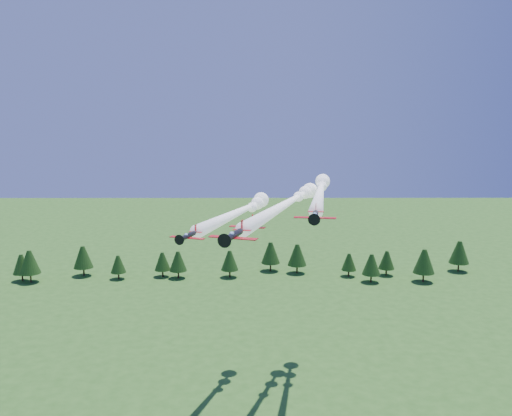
{
  "coord_description": "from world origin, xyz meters",
  "views": [
    {
      "loc": [
        1.46,
        -95.13,
        61.25
      ],
      "look_at": [
        1.77,
        0.0,
        44.76
      ],
      "focal_mm": 40.0,
      "sensor_mm": 36.0,
      "label": 1
    }
  ],
  "objects_px": {
    "plane_lead": "(287,203)",
    "plane_slot": "(248,225)",
    "plane_right": "(320,190)",
    "plane_left": "(240,211)"
  },
  "relations": [
    {
      "from": "plane_right",
      "to": "plane_slot",
      "type": "distance_m",
      "value": 26.89
    },
    {
      "from": "plane_right",
      "to": "plane_slot",
      "type": "relative_size",
      "value": 7.28
    },
    {
      "from": "plane_lead",
      "to": "plane_slot",
      "type": "distance_m",
      "value": 17.69
    },
    {
      "from": "plane_lead",
      "to": "plane_slot",
      "type": "xyz_separation_m",
      "value": [
        -8.08,
        -15.67,
        -1.46
      ]
    },
    {
      "from": "plane_lead",
      "to": "plane_left",
      "type": "distance_m",
      "value": 11.36
    },
    {
      "from": "plane_right",
      "to": "plane_slot",
      "type": "xyz_separation_m",
      "value": [
        -15.74,
        -21.53,
        -3.36
      ]
    },
    {
      "from": "plane_left",
      "to": "plane_lead",
      "type": "bearing_deg",
      "value": -6.38
    },
    {
      "from": "plane_lead",
      "to": "plane_right",
      "type": "bearing_deg",
      "value": 55.65
    },
    {
      "from": "plane_lead",
      "to": "plane_left",
      "type": "height_order",
      "value": "plane_lead"
    },
    {
      "from": "plane_left",
      "to": "plane_right",
      "type": "height_order",
      "value": "plane_right"
    }
  ]
}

